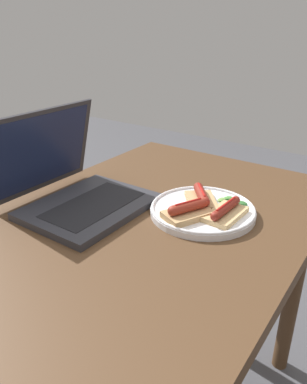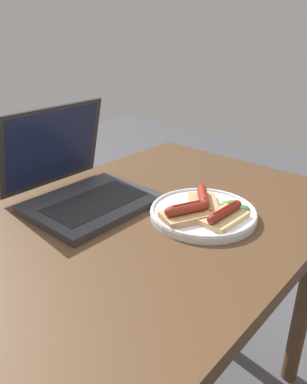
% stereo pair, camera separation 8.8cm
% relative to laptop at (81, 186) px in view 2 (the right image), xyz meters
% --- Properties ---
extents(desk, '(1.23, 0.71, 0.71)m').
position_rel_laptop_xyz_m(desk, '(-0.06, -0.19, -0.13)').
color(desk, '#4C331E').
rests_on(desk, ground_plane).
extents(laptop, '(0.30, 0.30, 0.24)m').
position_rel_laptop_xyz_m(laptop, '(0.00, 0.00, 0.00)').
color(laptop, '#2D2D33').
rests_on(laptop, desk).
extents(plate, '(0.25, 0.25, 0.02)m').
position_rel_laptop_xyz_m(plate, '(0.14, -0.28, -0.03)').
color(plate, silver).
rests_on(plate, desk).
extents(sausage_toast_left, '(0.12, 0.12, 0.04)m').
position_rel_laptop_xyz_m(sausage_toast_left, '(0.16, -0.26, -0.01)').
color(sausage_toast_left, tan).
rests_on(sausage_toast_left, plate).
extents(sausage_toast_middle, '(0.12, 0.07, 0.04)m').
position_rel_laptop_xyz_m(sausage_toast_middle, '(0.13, -0.34, -0.02)').
color(sausage_toast_middle, tan).
rests_on(sausage_toast_middle, plate).
extents(sausage_toast_right, '(0.13, 0.11, 0.04)m').
position_rel_laptop_xyz_m(sausage_toast_right, '(0.08, -0.27, -0.01)').
color(sausage_toast_right, tan).
rests_on(sausage_toast_right, plate).
extents(salad_pile, '(0.05, 0.08, 0.01)m').
position_rel_laptop_xyz_m(salad_pile, '(0.21, -0.33, -0.02)').
color(salad_pile, '#2D662D').
rests_on(salad_pile, plate).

